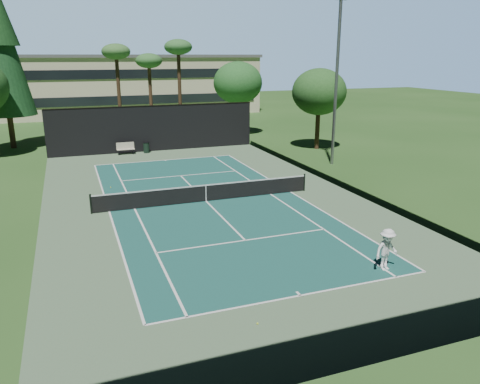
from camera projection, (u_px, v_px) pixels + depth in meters
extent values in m
plane|color=#28501E|center=(206.00, 201.00, 27.25)|extent=(160.00, 160.00, 0.00)
cube|color=#53714F|center=(206.00, 201.00, 27.25)|extent=(18.00, 32.00, 0.01)
cube|color=#19524A|center=(206.00, 201.00, 27.25)|extent=(10.97, 23.77, 0.01)
cube|color=white|center=(300.00, 295.00, 16.54)|extent=(10.97, 0.10, 0.01)
cube|color=white|center=(165.00, 160.00, 37.94)|extent=(10.97, 0.10, 0.01)
cube|color=white|center=(245.00, 240.00, 21.48)|extent=(8.23, 0.10, 0.01)
cube|color=white|center=(181.00, 176.00, 33.00)|extent=(8.23, 0.10, 0.01)
cube|color=white|center=(109.00, 212.00, 25.42)|extent=(0.10, 23.77, 0.01)
cube|color=white|center=(291.00, 192.00, 29.07)|extent=(0.10, 23.77, 0.01)
cube|color=white|center=(135.00, 209.00, 25.87)|extent=(0.10, 23.77, 0.01)
cube|color=white|center=(271.00, 194.00, 28.61)|extent=(0.10, 23.77, 0.01)
cube|color=white|center=(206.00, 201.00, 27.24)|extent=(0.10, 12.80, 0.01)
cube|color=white|center=(298.00, 294.00, 16.68)|extent=(0.10, 0.30, 0.01)
cube|color=white|center=(165.00, 160.00, 37.81)|extent=(0.10, 0.30, 0.01)
cylinder|color=black|center=(91.00, 204.00, 24.97)|extent=(0.10, 0.10, 1.10)
cylinder|color=black|center=(304.00, 182.00, 29.22)|extent=(0.10, 0.10, 1.10)
cube|color=black|center=(206.00, 193.00, 27.11)|extent=(12.80, 0.02, 0.92)
cube|color=white|center=(206.00, 185.00, 26.97)|extent=(12.80, 0.04, 0.07)
cube|color=white|center=(206.00, 193.00, 27.11)|extent=(0.05, 0.03, 0.92)
cube|color=black|center=(155.00, 129.00, 41.09)|extent=(18.00, 0.04, 4.00)
cube|color=black|center=(376.00, 300.00, 12.28)|extent=(18.00, 0.04, 4.00)
cube|color=black|center=(342.00, 157.00, 29.68)|extent=(0.04, 32.00, 4.00)
cube|color=black|center=(35.00, 182.00, 23.69)|extent=(0.04, 32.00, 4.00)
cube|color=black|center=(153.00, 106.00, 40.53)|extent=(18.00, 0.06, 0.06)
imported|color=white|center=(387.00, 250.00, 18.37)|extent=(1.20, 0.81, 1.71)
sphere|color=#D1EE36|center=(257.00, 324.00, 14.78)|extent=(0.07, 0.07, 0.07)
sphere|color=#C5DD32|center=(177.00, 193.00, 28.88)|extent=(0.07, 0.07, 0.07)
sphere|color=#BBDE32|center=(252.00, 186.00, 30.27)|extent=(0.06, 0.06, 0.06)
sphere|color=#CDD430|center=(111.00, 187.00, 30.03)|extent=(0.08, 0.08, 0.08)
cube|color=beige|center=(126.00, 149.00, 40.03)|extent=(1.50, 0.45, 0.05)
cube|color=beige|center=(125.00, 145.00, 40.12)|extent=(1.50, 0.06, 0.55)
cube|color=black|center=(119.00, 153.00, 39.90)|extent=(0.06, 0.40, 0.42)
cube|color=black|center=(133.00, 152.00, 40.29)|extent=(0.06, 0.40, 0.42)
cylinder|color=black|center=(146.00, 148.00, 40.73)|extent=(0.52, 0.52, 0.90)
cylinder|color=black|center=(146.00, 142.00, 40.59)|extent=(0.56, 0.56, 0.05)
cylinder|color=#4D3421|center=(11.00, 128.00, 42.56)|extent=(0.50, 0.50, 3.60)
cone|color=#163D1C|center=(0.00, 46.00, 40.53)|extent=(4.80, 4.80, 12.00)
cylinder|color=#412C1C|center=(119.00, 96.00, 46.99)|extent=(0.36, 0.36, 8.55)
ellipsoid|color=#37672E|center=(116.00, 52.00, 45.79)|extent=(2.80, 2.80, 1.54)
cylinder|color=#49301F|center=(151.00, 98.00, 50.08)|extent=(0.36, 0.36, 7.65)
ellipsoid|color=#30642D|center=(149.00, 61.00, 49.00)|extent=(2.80, 2.80, 1.54)
cylinder|color=#3F2A1B|center=(180.00, 93.00, 48.02)|extent=(0.36, 0.36, 9.00)
ellipsoid|color=#2E632C|center=(178.00, 47.00, 46.75)|extent=(2.80, 2.80, 1.54)
cylinder|color=#3F2B1B|center=(238.00, 118.00, 49.88)|extent=(0.40, 0.40, 3.52)
ellipsoid|color=#245D25|center=(238.00, 83.00, 48.85)|extent=(5.12, 5.12, 4.35)
cylinder|color=#472F1E|center=(317.00, 131.00, 42.24)|extent=(0.40, 0.40, 3.30)
ellipsoid|color=#265521|center=(319.00, 92.00, 41.27)|extent=(4.80, 4.80, 4.08)
cube|color=beige|center=(116.00, 85.00, 67.53)|extent=(40.00, 12.00, 8.00)
cube|color=#59595B|center=(114.00, 56.00, 66.38)|extent=(40.50, 12.50, 0.40)
cube|color=black|center=(122.00, 100.00, 62.54)|extent=(38.00, 0.15, 1.20)
cube|color=black|center=(120.00, 74.00, 61.58)|extent=(38.00, 0.15, 1.20)
cylinder|color=gray|center=(336.00, 86.00, 34.95)|extent=(0.24, 0.24, 12.00)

